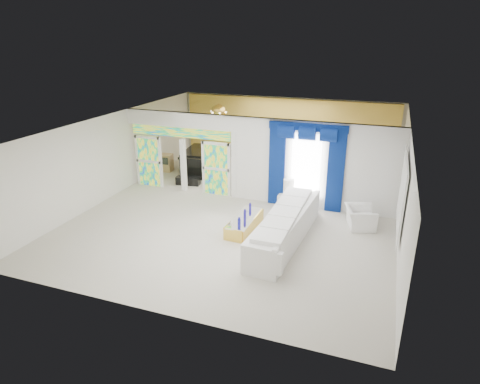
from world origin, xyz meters
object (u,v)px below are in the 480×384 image
at_px(coffee_table, 244,224).
at_px(console_table, 297,202).
at_px(armchair, 360,217).
at_px(white_sofa, 285,228).
at_px(grand_piano, 204,161).

distance_m(coffee_table, console_table, 2.49).
xyz_separation_m(coffee_table, armchair, (3.31, 1.41, 0.12)).
xyz_separation_m(white_sofa, grand_piano, (-4.82, 5.00, 0.10)).
bearing_deg(console_table, white_sofa, -84.96).
height_order(coffee_table, armchair, armchair).
distance_m(white_sofa, grand_piano, 6.95).
height_order(coffee_table, console_table, console_table).
bearing_deg(armchair, coffee_table, 97.49).
xyz_separation_m(white_sofa, console_table, (-0.22, 2.52, -0.20)).
bearing_deg(white_sofa, console_table, 98.61).
xyz_separation_m(coffee_table, grand_piano, (-3.47, 4.70, 0.32)).
relative_size(white_sofa, armchair, 4.40).
height_order(white_sofa, armchair, white_sofa).
bearing_deg(coffee_table, armchair, 23.15).
xyz_separation_m(white_sofa, coffee_table, (-1.35, 0.30, -0.22)).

